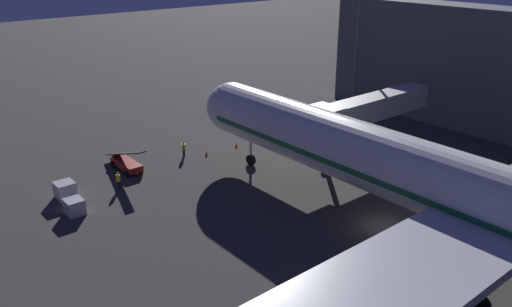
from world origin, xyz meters
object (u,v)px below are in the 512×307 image
(traffic_cone_nose_port, at_px, (236,145))
(traffic_cone_nose_starboard, at_px, (206,153))
(belt_loader, at_px, (126,163))
(jet_bridge, at_px, (361,111))
(baggage_container_mid_row, at_px, (74,207))
(baggage_container_near_belt, at_px, (65,190))
(ground_crew_near_nose_gear, at_px, (184,148))
(apron_floodlight_mast, at_px, (358,37))
(ground_crew_by_belt_loader, at_px, (118,180))

(traffic_cone_nose_port, xyz_separation_m, traffic_cone_nose_starboard, (4.40, 0.00, 0.00))
(belt_loader, height_order, traffic_cone_nose_port, belt_loader)
(jet_bridge, height_order, traffic_cone_nose_port, jet_bridge)
(baggage_container_mid_row, relative_size, traffic_cone_nose_starboard, 3.09)
(baggage_container_mid_row, bearing_deg, baggage_container_near_belt, -99.13)
(baggage_container_near_belt, xyz_separation_m, ground_crew_near_nose_gear, (-14.64, -1.84, 0.17))
(baggage_container_near_belt, bearing_deg, jet_bridge, 157.80)
(belt_loader, distance_m, traffic_cone_nose_port, 13.67)
(jet_bridge, bearing_deg, traffic_cone_nose_starboard, -44.69)
(baggage_container_mid_row, xyz_separation_m, ground_crew_near_nose_gear, (-15.25, -5.65, 0.25))
(belt_loader, bearing_deg, baggage_container_near_belt, 17.47)
(traffic_cone_nose_starboard, bearing_deg, apron_floodlight_mast, -176.78)
(jet_bridge, xyz_separation_m, traffic_cone_nose_starboard, (12.39, -12.25, -5.62))
(traffic_cone_nose_port, bearing_deg, ground_crew_by_belt_loader, 6.44)
(jet_bridge, xyz_separation_m, baggage_container_near_belt, (29.16, -11.90, -5.08))
(apron_floodlight_mast, bearing_deg, baggage_container_mid_row, 7.22)
(baggage_container_near_belt, xyz_separation_m, traffic_cone_nose_starboard, (-16.78, -0.35, -0.53))
(baggage_container_mid_row, relative_size, traffic_cone_nose_port, 3.09)
(jet_bridge, height_order, traffic_cone_nose_starboard, jet_bridge)
(apron_floodlight_mast, bearing_deg, traffic_cone_nose_starboard, 3.22)
(apron_floodlight_mast, bearing_deg, ground_crew_near_nose_gear, 0.13)
(traffic_cone_nose_port, bearing_deg, ground_crew_near_nose_gear, -12.85)
(traffic_cone_nose_port, height_order, traffic_cone_nose_starboard, same)
(jet_bridge, distance_m, baggage_container_near_belt, 31.91)
(jet_bridge, distance_m, belt_loader, 26.31)
(ground_crew_by_belt_loader, bearing_deg, traffic_cone_nose_port, -173.56)
(ground_crew_by_belt_loader, distance_m, traffic_cone_nose_starboard, 12.08)
(apron_floodlight_mast, xyz_separation_m, belt_loader, (36.80, -0.51, -9.86))
(ground_crew_near_nose_gear, relative_size, traffic_cone_nose_port, 3.25)
(apron_floodlight_mast, xyz_separation_m, ground_crew_near_nose_gear, (29.83, 0.07, -9.72))
(belt_loader, bearing_deg, ground_crew_near_nose_gear, 175.28)
(belt_loader, bearing_deg, apron_floodlight_mast, 179.21)
(baggage_container_near_belt, distance_m, baggage_container_mid_row, 3.86)
(baggage_container_near_belt, height_order, baggage_container_mid_row, baggage_container_near_belt)
(apron_floodlight_mast, height_order, ground_crew_by_belt_loader, apron_floodlight_mast)
(ground_crew_near_nose_gear, bearing_deg, belt_loader, -4.72)
(baggage_container_near_belt, bearing_deg, baggage_container_mid_row, 80.87)
(jet_bridge, height_order, baggage_container_near_belt, jet_bridge)
(traffic_cone_nose_starboard, bearing_deg, baggage_container_near_belt, 1.20)
(jet_bridge, distance_m, ground_crew_near_nose_gear, 20.59)
(belt_loader, height_order, baggage_container_mid_row, belt_loader)
(apron_floodlight_mast, relative_size, traffic_cone_nose_starboard, 33.66)
(jet_bridge, height_order, ground_crew_near_nose_gear, jet_bridge)
(belt_loader, bearing_deg, jet_bridge, 146.32)
(baggage_container_near_belt, bearing_deg, traffic_cone_nose_port, -179.05)
(apron_floodlight_mast, bearing_deg, jet_bridge, 42.05)
(belt_loader, bearing_deg, traffic_cone_nose_starboard, 167.22)
(baggage_container_near_belt, height_order, ground_crew_near_nose_gear, ground_crew_near_nose_gear)
(apron_floodlight_mast, relative_size, traffic_cone_nose_port, 33.66)
(ground_crew_by_belt_loader, bearing_deg, belt_loader, -125.76)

